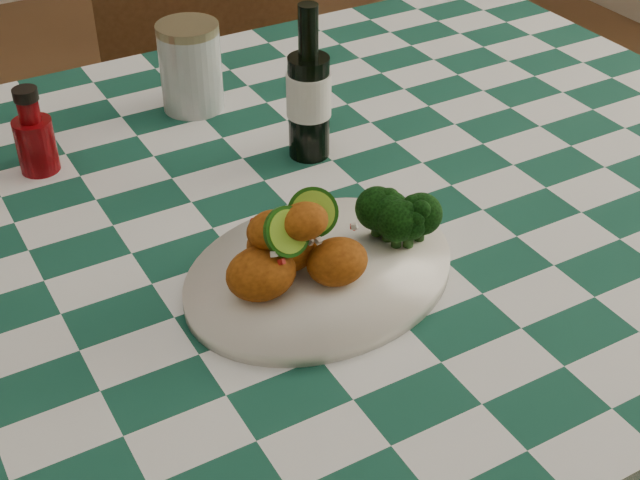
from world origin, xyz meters
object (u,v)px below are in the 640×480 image
mason_jar (191,67)px  dining_table (232,447)px  beer_bottle (309,83)px  wooden_chair_right (223,128)px  plate (320,274)px  ketchup_bottle (33,130)px  fried_chicken_pile (301,240)px

mason_jar → dining_table: bearing=-109.2°
beer_bottle → wooden_chair_right: 0.73m
dining_table → plate: size_ratio=5.19×
ketchup_bottle → wooden_chair_right: wooden_chair_right is taller
beer_bottle → dining_table: bearing=-152.8°
plate → fried_chicken_pile: size_ratio=2.24×
mason_jar → wooden_chair_right: bearing=62.2°
mason_jar → wooden_chair_right: (0.21, 0.40, -0.35)m
fried_chicken_pile → beer_bottle: beer_bottle is taller
ketchup_bottle → wooden_chair_right: size_ratio=0.12×
fried_chicken_pile → ketchup_bottle: 0.43m
plate → mason_jar: size_ratio=2.47×
fried_chicken_pile → mason_jar: bearing=81.7°
wooden_chair_right → beer_bottle: bearing=-85.4°
dining_table → wooden_chair_right: size_ratio=1.64×
dining_table → beer_bottle: (0.19, 0.10, 0.50)m
mason_jar → plate: bearing=-95.3°
beer_bottle → wooden_chair_right: bearing=78.1°
ketchup_bottle → beer_bottle: bearing=-23.2°
wooden_chair_right → mason_jar: bearing=-101.3°
fried_chicken_pile → mason_jar: 0.46m
dining_table → plate: bearing=-67.4°
dining_table → plate: (0.06, -0.15, 0.40)m
fried_chicken_pile → beer_bottle: (0.15, 0.25, 0.04)m
dining_table → beer_bottle: beer_bottle is taller
plate → fried_chicken_pile: (-0.02, 0.00, 0.05)m
mason_jar → beer_bottle: (0.08, -0.20, 0.04)m
plate → ketchup_bottle: bearing=117.8°
plate → beer_bottle: 0.29m
beer_bottle → wooden_chair_right: wooden_chair_right is taller
dining_table → beer_bottle: size_ratio=7.85×
dining_table → fried_chicken_pile: bearing=-75.5°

